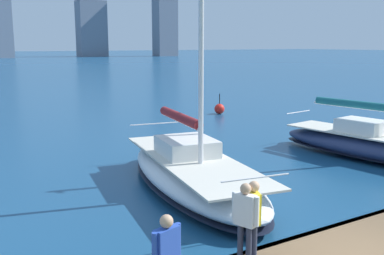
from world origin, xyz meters
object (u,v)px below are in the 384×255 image
sailboat_maroon (192,171)px  person_blue_shirt (167,253)px  person_white_shirt (245,215)px  channel_buoy (219,109)px  sailboat_teal (371,144)px  person_yellow_shirt (253,212)px

sailboat_maroon → person_blue_shirt: (4.38, 6.43, 0.92)m
sailboat_maroon → person_white_shirt: (2.37, 5.82, 0.92)m
person_blue_shirt → channel_buoy: bearing=-126.7°
person_white_shirt → person_blue_shirt: bearing=17.0°
sailboat_maroon → person_blue_shirt: size_ratio=7.77×
sailboat_maroon → person_white_shirt: bearing=67.8°
sailboat_teal → channel_buoy: sailboat_teal is taller
person_white_shirt → person_yellow_shirt: person_white_shirt is taller
sailboat_maroon → channel_buoy: 16.42m
person_yellow_shirt → channel_buoy: size_ratio=1.13×
sailboat_maroon → person_yellow_shirt: size_ratio=7.80×
person_blue_shirt → person_white_shirt: bearing=-163.0°
sailboat_maroon → person_white_shirt: 6.35m
sailboat_maroon → sailboat_teal: bearing=177.3°
sailboat_teal → person_blue_shirt: size_ratio=7.03×
person_white_shirt → sailboat_maroon: bearing=-112.2°
channel_buoy → sailboat_teal: bearing=83.3°
sailboat_teal → person_yellow_shirt: (10.67, 5.37, 0.92)m
channel_buoy → person_yellow_shirt: bearing=56.9°
sailboat_teal → person_white_shirt: bearing=26.4°
person_yellow_shirt → sailboat_teal: bearing=-153.3°
person_white_shirt → channel_buoy: size_ratio=1.13×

